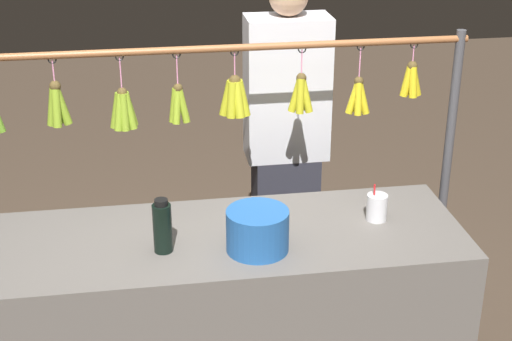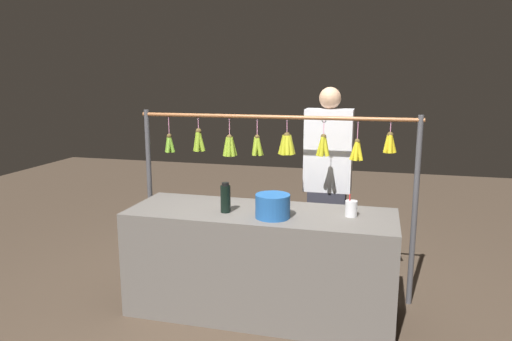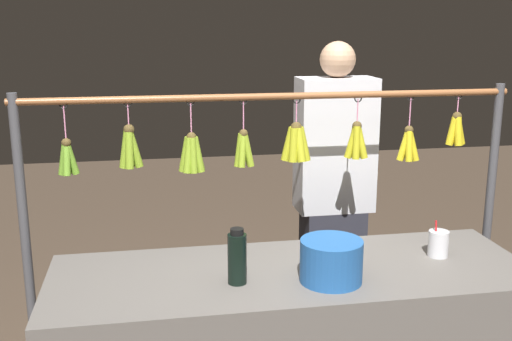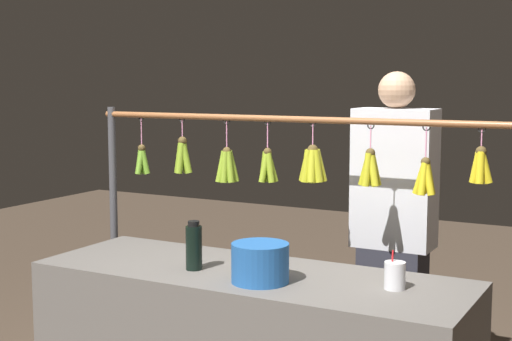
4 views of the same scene
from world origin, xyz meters
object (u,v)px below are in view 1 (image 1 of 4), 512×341
water_bottle (162,227)px  drink_cup (377,207)px  vendor_person (286,149)px  blue_bucket (257,230)px

water_bottle → drink_cup: (-0.93, -0.13, -0.05)m
drink_cup → vendor_person: bearing=-71.3°
blue_bucket → drink_cup: bearing=-162.1°
water_bottle → blue_bucket: size_ratio=0.91×
water_bottle → vendor_person: vendor_person is taller
blue_bucket → vendor_person: bearing=-107.7°
drink_cup → vendor_person: 0.79m
blue_bucket → vendor_person: size_ratio=0.14×
water_bottle → drink_cup: water_bottle is taller
blue_bucket → drink_cup: (-0.55, -0.18, -0.03)m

